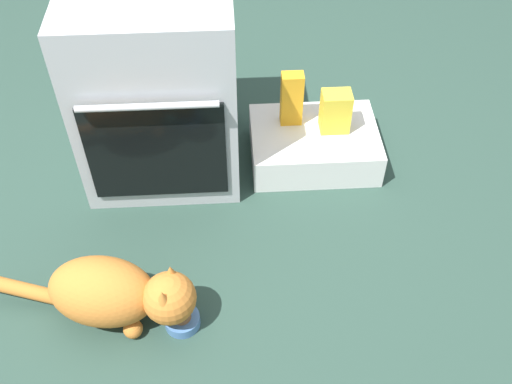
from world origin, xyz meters
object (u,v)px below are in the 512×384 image
object	(u,v)px
pantry_cabinet	(314,145)
food_bowl	(182,320)
oven	(158,83)
snack_bag	(335,111)
juice_carton	(292,99)
cat	(115,293)

from	to	relation	value
pantry_cabinet	food_bowl	world-z (taller)	pantry_cabinet
oven	pantry_cabinet	size ratio (longest dim) A/B	1.49
oven	pantry_cabinet	xyz separation A→B (m)	(0.63, -0.04, -0.32)
oven	food_bowl	bearing A→B (deg)	-84.29
oven	food_bowl	xyz separation A→B (m)	(0.08, -0.84, -0.37)
snack_bag	food_bowl	bearing A→B (deg)	-127.80
oven	snack_bag	distance (m)	0.73
oven	snack_bag	size ratio (longest dim) A/B	4.43
snack_bag	juice_carton	world-z (taller)	juice_carton
oven	cat	size ratio (longest dim) A/B	1.03
oven	juice_carton	xyz separation A→B (m)	(0.53, 0.03, -0.12)
snack_bag	juice_carton	distance (m)	0.19
cat	snack_bag	distance (m)	1.14
pantry_cabinet	cat	xyz separation A→B (m)	(-0.76, -0.75, 0.06)
oven	cat	bearing A→B (deg)	-99.28
pantry_cabinet	snack_bag	xyz separation A→B (m)	(0.08, 0.01, 0.17)
cat	snack_bag	world-z (taller)	snack_bag
pantry_cabinet	snack_bag	size ratio (longest dim) A/B	2.97
oven	juice_carton	bearing A→B (deg)	3.05
juice_carton	oven	bearing A→B (deg)	-176.95
pantry_cabinet	food_bowl	size ratio (longest dim) A/B	4.39
food_bowl	snack_bag	distance (m)	1.05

